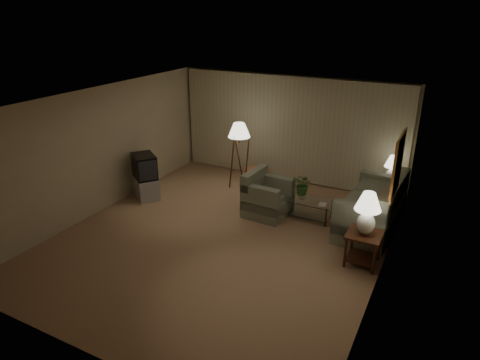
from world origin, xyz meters
name	(u,v)px	position (x,y,z in m)	size (l,w,h in m)	color
ground	(223,236)	(0.00, 0.00, 0.00)	(7.00, 7.00, 0.00)	#A5735B
room_shell	(258,133)	(0.02, 1.51, 1.75)	(6.04, 7.02, 2.72)	beige
sofa	(371,209)	(2.50, 1.65, 0.44)	(2.10, 1.23, 0.88)	gray
armchair	(268,198)	(0.39, 1.30, 0.38)	(1.01, 0.97, 0.77)	gray
side_table_near	(363,243)	(2.65, 0.30, 0.42)	(0.59, 0.59, 0.60)	#3B1B10
side_table_far	(389,190)	(2.65, 2.90, 0.41)	(0.55, 0.46, 0.60)	#3B1B10
table_lamp_near	(368,210)	(2.65, 0.30, 1.06)	(0.45, 0.45, 0.77)	silver
table_lamp_far	(393,167)	(2.65, 2.90, 0.97)	(0.36, 0.36, 0.62)	silver
coffee_table	(309,206)	(1.23, 1.55, 0.28)	(1.04, 0.57, 0.41)	silver
tv_cabinet	(146,187)	(-2.55, 0.81, 0.25)	(0.88, 0.82, 0.50)	#98989A
crt_tv	(144,166)	(-2.55, 0.81, 0.78)	(0.80, 0.76, 0.56)	black
floor_lamp	(239,155)	(-0.86, 2.35, 0.87)	(0.54, 0.54, 1.65)	#3B1B10
ottoman	(257,178)	(-0.50, 2.63, 0.22)	(0.66, 0.66, 0.44)	#A65C38
vase	(302,196)	(1.08, 1.55, 0.49)	(0.15, 0.15, 0.15)	white
flowers	(303,182)	(1.08, 1.55, 0.80)	(0.42, 0.36, 0.47)	#3B6C30
book	(319,204)	(1.48, 1.45, 0.42)	(0.15, 0.20, 0.02)	olive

